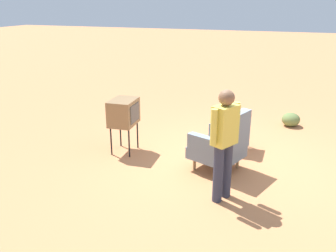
{
  "coord_description": "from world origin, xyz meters",
  "views": [
    {
      "loc": [
        5.81,
        0.97,
        2.75
      ],
      "look_at": [
        0.2,
        -1.06,
        0.65
      ],
      "focal_mm": 38.16,
      "sensor_mm": 36.0,
      "label": 1
    }
  ],
  "objects_px": {
    "person_standing": "(224,139)",
    "tv_on_stand": "(124,113)",
    "bottle_short_clear": "(235,112)",
    "bottle_tall_amber": "(238,113)",
    "soda_can_red": "(241,115)",
    "flower_vase": "(227,108)",
    "side_table": "(235,122)",
    "armchair": "(222,143)",
    "bottle_wine_green": "(227,105)"
  },
  "relations": [
    {
      "from": "person_standing",
      "to": "flower_vase",
      "type": "xyz_separation_m",
      "value": [
        -1.99,
        -0.34,
        -0.14
      ]
    },
    {
      "from": "bottle_wine_green",
      "to": "flower_vase",
      "type": "height_order",
      "value": "bottle_wine_green"
    },
    {
      "from": "bottle_tall_amber",
      "to": "bottle_short_clear",
      "type": "distance_m",
      "value": 0.26
    },
    {
      "from": "bottle_wine_green",
      "to": "tv_on_stand",
      "type": "bearing_deg",
      "value": -59.36
    },
    {
      "from": "armchair",
      "to": "side_table",
      "type": "bearing_deg",
      "value": 178.41
    },
    {
      "from": "bottle_tall_amber",
      "to": "person_standing",
      "type": "bearing_deg",
      "value": 3.1
    },
    {
      "from": "side_table",
      "to": "tv_on_stand",
      "type": "relative_size",
      "value": 0.63
    },
    {
      "from": "tv_on_stand",
      "to": "bottle_wine_green",
      "type": "height_order",
      "value": "tv_on_stand"
    },
    {
      "from": "tv_on_stand",
      "to": "person_standing",
      "type": "distance_m",
      "value": 2.37
    },
    {
      "from": "armchair",
      "to": "soda_can_red",
      "type": "height_order",
      "value": "armchair"
    },
    {
      "from": "armchair",
      "to": "bottle_short_clear",
      "type": "distance_m",
      "value": 1.08
    },
    {
      "from": "tv_on_stand",
      "to": "bottle_wine_green",
      "type": "relative_size",
      "value": 3.22
    },
    {
      "from": "bottle_tall_amber",
      "to": "bottle_short_clear",
      "type": "relative_size",
      "value": 1.5
    },
    {
      "from": "bottle_tall_amber",
      "to": "bottle_wine_green",
      "type": "relative_size",
      "value": 0.94
    },
    {
      "from": "armchair",
      "to": "bottle_short_clear",
      "type": "bearing_deg",
      "value": 179.12
    },
    {
      "from": "bottle_short_clear",
      "to": "bottle_wine_green",
      "type": "relative_size",
      "value": 0.62
    },
    {
      "from": "flower_vase",
      "to": "person_standing",
      "type": "bearing_deg",
      "value": 9.58
    },
    {
      "from": "soda_can_red",
      "to": "tv_on_stand",
      "type": "bearing_deg",
      "value": -67.85
    },
    {
      "from": "tv_on_stand",
      "to": "bottle_tall_amber",
      "type": "distance_m",
      "value": 2.1
    },
    {
      "from": "side_table",
      "to": "flower_vase",
      "type": "height_order",
      "value": "flower_vase"
    },
    {
      "from": "person_standing",
      "to": "soda_can_red",
      "type": "distance_m",
      "value": 1.93
    },
    {
      "from": "bottle_tall_amber",
      "to": "bottle_short_clear",
      "type": "bearing_deg",
      "value": -160.84
    },
    {
      "from": "armchair",
      "to": "soda_can_red",
      "type": "distance_m",
      "value": 1.05
    },
    {
      "from": "armchair",
      "to": "flower_vase",
      "type": "height_order",
      "value": "armchair"
    },
    {
      "from": "tv_on_stand",
      "to": "soda_can_red",
      "type": "relative_size",
      "value": 8.44
    },
    {
      "from": "bottle_short_clear",
      "to": "flower_vase",
      "type": "height_order",
      "value": "flower_vase"
    },
    {
      "from": "side_table",
      "to": "soda_can_red",
      "type": "xyz_separation_m",
      "value": [
        -0.0,
        0.1,
        0.16
      ]
    },
    {
      "from": "bottle_wine_green",
      "to": "person_standing",
      "type": "bearing_deg",
      "value": 9.74
    },
    {
      "from": "side_table",
      "to": "bottle_wine_green",
      "type": "relative_size",
      "value": 2.04
    },
    {
      "from": "flower_vase",
      "to": "armchair",
      "type": "bearing_deg",
      "value": 7.46
    },
    {
      "from": "soda_can_red",
      "to": "bottle_wine_green",
      "type": "xyz_separation_m",
      "value": [
        -0.2,
        -0.3,
        0.1
      ]
    },
    {
      "from": "person_standing",
      "to": "flower_vase",
      "type": "distance_m",
      "value": 2.03
    },
    {
      "from": "tv_on_stand",
      "to": "soda_can_red",
      "type": "bearing_deg",
      "value": 112.15
    },
    {
      "from": "bottle_short_clear",
      "to": "bottle_tall_amber",
      "type": "bearing_deg",
      "value": 19.16
    },
    {
      "from": "soda_can_red",
      "to": "side_table",
      "type": "bearing_deg",
      "value": -88.29
    },
    {
      "from": "person_standing",
      "to": "bottle_short_clear",
      "type": "distance_m",
      "value": 1.96
    },
    {
      "from": "bottle_wine_green",
      "to": "bottle_tall_amber",
      "type": "bearing_deg",
      "value": 33.08
    },
    {
      "from": "bottle_tall_amber",
      "to": "flower_vase",
      "type": "relative_size",
      "value": 1.13
    },
    {
      "from": "armchair",
      "to": "flower_vase",
      "type": "distance_m",
      "value": 1.14
    },
    {
      "from": "tv_on_stand",
      "to": "person_standing",
      "type": "xyz_separation_m",
      "value": [
        1.09,
        2.1,
        0.16
      ]
    },
    {
      "from": "tv_on_stand",
      "to": "soda_can_red",
      "type": "distance_m",
      "value": 2.21
    },
    {
      "from": "armchair",
      "to": "flower_vase",
      "type": "relative_size",
      "value": 4.0
    },
    {
      "from": "tv_on_stand",
      "to": "flower_vase",
      "type": "height_order",
      "value": "tv_on_stand"
    },
    {
      "from": "side_table",
      "to": "bottle_wine_green",
      "type": "height_order",
      "value": "bottle_wine_green"
    },
    {
      "from": "person_standing",
      "to": "bottle_tall_amber",
      "type": "xyz_separation_m",
      "value": [
        -1.7,
        -0.09,
        -0.14
      ]
    },
    {
      "from": "tv_on_stand",
      "to": "flower_vase",
      "type": "xyz_separation_m",
      "value": [
        -0.9,
        1.77,
        0.02
      ]
    },
    {
      "from": "person_standing",
      "to": "tv_on_stand",
      "type": "bearing_deg",
      "value": -117.33
    },
    {
      "from": "armchair",
      "to": "person_standing",
      "type": "distance_m",
      "value": 1.02
    },
    {
      "from": "person_standing",
      "to": "bottle_short_clear",
      "type": "height_order",
      "value": "person_standing"
    },
    {
      "from": "armchair",
      "to": "tv_on_stand",
      "type": "relative_size",
      "value": 1.03
    }
  ]
}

